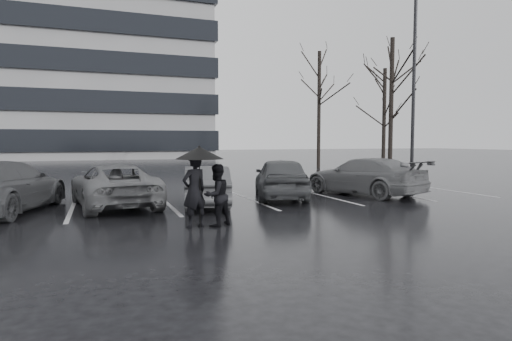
{
  "coord_description": "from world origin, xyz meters",
  "views": [
    {
      "loc": [
        -4.18,
        -11.08,
        2.0
      ],
      "look_at": [
        0.23,
        1.0,
        1.1
      ],
      "focal_mm": 30.0,
      "sensor_mm": 36.0,
      "label": 1
    }
  ],
  "objects": [
    {
      "name": "ground",
      "position": [
        0.0,
        0.0,
        0.0
      ],
      "size": [
        160.0,
        160.0,
        0.0
      ],
      "primitive_type": "plane",
      "color": "black",
      "rests_on": "ground"
    },
    {
      "name": "car_main",
      "position": [
        1.71,
        2.51,
        0.71
      ],
      "size": [
        2.89,
        4.51,
        1.43
      ],
      "primitive_type": "imported",
      "rotation": [
        0.0,
        0.0,
        2.83
      ],
      "color": "black",
      "rests_on": "ground"
    },
    {
      "name": "car_west_a",
      "position": [
        -1.12,
        1.76,
        0.61
      ],
      "size": [
        2.01,
        3.88,
        1.22
      ],
      "primitive_type": "imported",
      "rotation": [
        0.0,
        0.0,
        2.94
      ],
      "color": "#29292B",
      "rests_on": "ground"
    },
    {
      "name": "car_west_b",
      "position": [
        -3.8,
        2.56,
        0.64
      ],
      "size": [
        2.77,
        4.88,
        1.28
      ],
      "primitive_type": "imported",
      "rotation": [
        0.0,
        0.0,
        3.28
      ],
      "color": "#4B4B4D",
      "rests_on": "ground"
    },
    {
      "name": "car_west_c",
      "position": [
        -6.78,
        2.34,
        0.73
      ],
      "size": [
        3.32,
        5.4,
        1.46
      ],
      "primitive_type": "imported",
      "rotation": [
        0.0,
        0.0,
        2.87
      ],
      "color": "black",
      "rests_on": "ground"
    },
    {
      "name": "car_east",
      "position": [
        4.93,
        2.32,
        0.68
      ],
      "size": [
        3.34,
        5.09,
        1.37
      ],
      "primitive_type": "imported",
      "rotation": [
        0.0,
        0.0,
        3.47
      ],
      "color": "#4B4B4D",
      "rests_on": "ground"
    },
    {
      "name": "pedestrian_left",
      "position": [
        -2.16,
        -1.42,
        0.84
      ],
      "size": [
        0.72,
        0.6,
        1.69
      ],
      "primitive_type": "imported",
      "rotation": [
        0.0,
        0.0,
        3.52
      ],
      "color": "black",
      "rests_on": "ground"
    },
    {
      "name": "pedestrian_right",
      "position": [
        -1.65,
        -1.46,
        0.73
      ],
      "size": [
        0.88,
        0.82,
        1.46
      ],
      "primitive_type": "imported",
      "rotation": [
        0.0,
        0.0,
        3.63
      ],
      "color": "black",
      "rests_on": "ground"
    },
    {
      "name": "umbrella",
      "position": [
        -2.05,
        -1.48,
        1.72
      ],
      "size": [
        1.11,
        1.11,
        1.89
      ],
      "color": "black",
      "rests_on": "ground"
    },
    {
      "name": "lamp_post",
      "position": [
        10.45,
        6.27,
        4.41
      ],
      "size": [
        0.53,
        0.53,
        9.63
      ],
      "rotation": [
        0.0,
        0.0,
        0.37
      ],
      "color": "gray",
      "rests_on": "ground"
    },
    {
      "name": "stall_stripes",
      "position": [
        -0.8,
        2.5,
        0.0
      ],
      "size": [
        19.72,
        5.0,
        0.0
      ],
      "color": "#B2B2B5",
      "rests_on": "ground"
    },
    {
      "name": "tree_east",
      "position": [
        12.0,
        10.0,
        4.0
      ],
      "size": [
        0.26,
        0.26,
        8.0
      ],
      "primitive_type": "cylinder",
      "color": "black",
      "rests_on": "ground"
    },
    {
      "name": "tree_ne",
      "position": [
        14.5,
        14.0,
        3.5
      ],
      "size": [
        0.26,
        0.26,
        7.0
      ],
      "primitive_type": "cylinder",
      "color": "black",
      "rests_on": "ground"
    },
    {
      "name": "tree_north",
      "position": [
        11.0,
        17.0,
        4.25
      ],
      "size": [
        0.26,
        0.26,
        8.5
      ],
      "primitive_type": "cylinder",
      "color": "black",
      "rests_on": "ground"
    }
  ]
}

